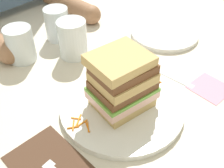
{
  "coord_description": "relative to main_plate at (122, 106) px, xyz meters",
  "views": [
    {
      "loc": [
        -0.3,
        -0.28,
        0.43
      ],
      "look_at": [
        0.01,
        0.02,
        0.05
      ],
      "focal_mm": 43.22,
      "sensor_mm": 36.0,
      "label": 1
    }
  ],
  "objects": [
    {
      "name": "carrot_shred_8",
      "position": [
        0.11,
        -0.01,
        0.01
      ],
      "size": [
        0.03,
        0.01,
        0.0
      ],
      "primitive_type": "cylinder",
      "rotation": [
        0.0,
        1.57,
        3.38
      ],
      "color": "orange",
      "rests_on": "main_plate"
    },
    {
      "name": "juice_glass",
      "position": [
        0.06,
        0.24,
        0.04
      ],
      "size": [
        0.08,
        0.08,
        0.1
      ],
      "color": "white",
      "rests_on": "ground_plane"
    },
    {
      "name": "empty_tumbler_1",
      "position": [
        0.09,
        0.34,
        0.04
      ],
      "size": [
        0.07,
        0.07,
        0.1
      ],
      "primitive_type": "cylinder",
      "color": "silver",
      "rests_on": "ground_plane"
    },
    {
      "name": "carrot_shred_10",
      "position": [
        0.11,
        -0.02,
        0.01
      ],
      "size": [
        0.02,
        0.01,
        0.0
      ],
      "primitive_type": "cylinder",
      "rotation": [
        0.0,
        1.57,
        0.42
      ],
      "color": "orange",
      "rests_on": "main_plate"
    },
    {
      "name": "carrot_shred_11",
      "position": [
        0.11,
        -0.01,
        0.01
      ],
      "size": [
        0.01,
        0.02,
        0.0
      ],
      "primitive_type": "cylinder",
      "rotation": [
        0.0,
        1.57,
        1.79
      ],
      "color": "orange",
      "rests_on": "main_plate"
    },
    {
      "name": "knife",
      "position": [
        0.17,
        0.01,
        -0.01
      ],
      "size": [
        0.02,
        0.2,
        0.0
      ],
      "color": "silver",
      "rests_on": "ground_plane"
    },
    {
      "name": "ground_plane",
      "position": [
        -0.01,
        0.01,
        -0.01
      ],
      "size": [
        3.0,
        3.0,
        0.0
      ],
      "primitive_type": "plane",
      "color": "beige"
    },
    {
      "name": "carrot_shred_4",
      "position": [
        -0.1,
        0.01,
        0.01
      ],
      "size": [
        0.02,
        0.02,
        0.0
      ],
      "primitive_type": "cylinder",
      "rotation": [
        0.0,
        1.57,
        0.88
      ],
      "color": "orange",
      "rests_on": "main_plate"
    },
    {
      "name": "napkin_dark",
      "position": [
        -0.2,
        -0.01,
        -0.01
      ],
      "size": [
        0.12,
        0.17,
        0.0
      ],
      "primitive_type": "cube",
      "rotation": [
        0.0,
        0.0,
        -0.03
      ],
      "color": "#4C3323",
      "rests_on": "ground_plane"
    },
    {
      "name": "carrot_shred_13",
      "position": [
        0.11,
        -0.01,
        0.01
      ],
      "size": [
        0.01,
        0.02,
        0.0
      ],
      "primitive_type": "cylinder",
      "rotation": [
        0.0,
        1.57,
        2.13
      ],
      "color": "orange",
      "rests_on": "main_plate"
    },
    {
      "name": "carrot_shred_6",
      "position": [
        -0.1,
        0.02,
        0.01
      ],
      "size": [
        0.02,
        0.01,
        0.0
      ],
      "primitive_type": "cylinder",
      "rotation": [
        0.0,
        1.57,
        6.18
      ],
      "color": "orange",
      "rests_on": "main_plate"
    },
    {
      "name": "carrot_shred_5",
      "position": [
        -0.1,
        0.03,
        0.01
      ],
      "size": [
        0.03,
        0.02,
        0.0
      ],
      "primitive_type": "cylinder",
      "rotation": [
        0.0,
        1.57,
        0.55
      ],
      "color": "orange",
      "rests_on": "main_plate"
    },
    {
      "name": "carrot_shred_9",
      "position": [
        0.1,
        0.0,
        0.01
      ],
      "size": [
        0.03,
        0.01,
        0.0
      ],
      "primitive_type": "cylinder",
      "rotation": [
        0.0,
        1.57,
        2.81
      ],
      "color": "orange",
      "rests_on": "main_plate"
    },
    {
      "name": "side_plate",
      "position": [
        0.33,
        0.12,
        -0.0
      ],
      "size": [
        0.21,
        0.21,
        0.01
      ],
      "primitive_type": "cylinder",
      "color": "white",
      "rests_on": "ground_plane"
    },
    {
      "name": "main_plate",
      "position": [
        0.0,
        0.0,
        0.0
      ],
      "size": [
        0.27,
        0.27,
        0.01
      ],
      "primitive_type": "cylinder",
      "color": "white",
      "rests_on": "ground_plane"
    },
    {
      "name": "sandwich",
      "position": [
        -0.0,
        0.0,
        0.07
      ],
      "size": [
        0.14,
        0.12,
        0.13
      ],
      "color": "tan",
      "rests_on": "main_plate"
    },
    {
      "name": "carrot_shred_3",
      "position": [
        -0.12,
        0.03,
        0.01
      ],
      "size": [
        0.02,
        0.02,
        0.0
      ],
      "primitive_type": "cylinder",
      "rotation": [
        0.0,
        1.57,
        2.54
      ],
      "color": "orange",
      "rests_on": "main_plate"
    },
    {
      "name": "napkin_pink",
      "position": [
        0.2,
        -0.11,
        -0.01
      ],
      "size": [
        0.09,
        0.09,
        0.0
      ],
      "primitive_type": "cube",
      "rotation": [
        0.0,
        0.0,
        -0.08
      ],
      "color": "pink",
      "rests_on": "ground_plane"
    },
    {
      "name": "carrot_shred_1",
      "position": [
        -0.11,
        0.03,
        0.01
      ],
      "size": [
        0.02,
        0.02,
        0.0
      ],
      "primitive_type": "cylinder",
      "rotation": [
        0.0,
        1.57,
        0.79
      ],
      "color": "orange",
      "rests_on": "main_plate"
    },
    {
      "name": "carrot_shred_2",
      "position": [
        -0.1,
        0.0,
        0.01
      ],
      "size": [
        0.02,
        0.03,
        0.0
      ],
      "primitive_type": "cylinder",
      "rotation": [
        0.0,
        1.57,
        4.25
      ],
      "color": "orange",
      "rests_on": "main_plate"
    },
    {
      "name": "carrot_shred_12",
      "position": [
        0.09,
        -0.02,
        0.01
      ],
      "size": [
        0.02,
        0.01,
        0.0
      ],
      "primitive_type": "cylinder",
      "rotation": [
        0.0,
        1.57,
        2.48
      ],
      "color": "orange",
      "rests_on": "main_plate"
    },
    {
      "name": "carrot_shred_0",
      "position": [
        -0.1,
        0.04,
        0.01
      ],
      "size": [
        0.01,
        0.02,
        0.0
      ],
      "primitive_type": "cylinder",
      "rotation": [
        0.0,
        1.57,
        5.3
      ],
      "color": "orange",
      "rests_on": "main_plate"
    },
    {
      "name": "empty_tumbler_0",
      "position": [
        -0.04,
        0.32,
        0.04
      ],
      "size": [
        0.07,
        0.07,
        0.1
      ],
      "primitive_type": "cylinder",
      "color": "silver",
      "rests_on": "ground_plane"
    },
    {
      "name": "carrot_shred_7",
      "position": [
        0.09,
        0.0,
        0.01
      ],
      "size": [
        0.02,
        0.02,
        0.0
      ],
      "primitive_type": "cylinder",
      "rotation": [
        0.0,
        1.57,
        1.01
      ],
      "color": "orange",
      "rests_on": "main_plate"
    }
  ]
}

